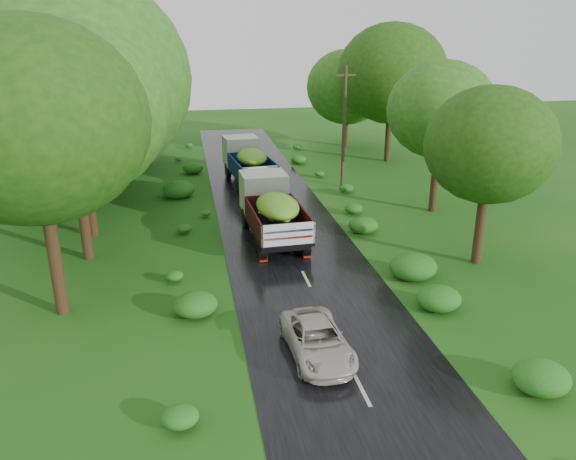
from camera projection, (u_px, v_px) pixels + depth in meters
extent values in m
plane|color=#144E10|center=(362.00, 391.00, 16.91)|extent=(120.00, 120.00, 0.00)
cube|color=black|center=(323.00, 312.00, 21.52)|extent=(6.50, 80.00, 0.02)
cube|color=#BFB78C|center=(362.00, 390.00, 16.90)|extent=(0.12, 1.60, 0.00)
cube|color=#BFB78C|center=(329.00, 324.00, 20.60)|extent=(0.12, 1.60, 0.00)
cube|color=#BFB78C|center=(306.00, 279.00, 24.29)|extent=(0.12, 1.60, 0.00)
cube|color=#BFB78C|center=(289.00, 245.00, 27.98)|extent=(0.12, 1.60, 0.00)
cube|color=#BFB78C|center=(276.00, 219.00, 31.67)|extent=(0.12, 1.60, 0.00)
cube|color=#BFB78C|center=(266.00, 199.00, 35.36)|extent=(0.12, 1.60, 0.00)
cube|color=#BFB78C|center=(258.00, 182.00, 39.05)|extent=(0.12, 1.60, 0.00)
cube|color=#BFB78C|center=(251.00, 169.00, 42.74)|extent=(0.12, 1.60, 0.00)
cube|color=#BFB78C|center=(245.00, 157.00, 46.43)|extent=(0.12, 1.60, 0.00)
cube|color=#BFB78C|center=(240.00, 147.00, 50.12)|extent=(0.12, 1.60, 0.00)
cube|color=#BFB78C|center=(236.00, 139.00, 53.81)|extent=(0.12, 1.60, 0.00)
cube|color=black|center=(273.00, 227.00, 28.50)|extent=(2.15, 6.15, 0.30)
cylinder|color=black|center=(246.00, 218.00, 30.34)|extent=(0.35, 1.09, 1.08)
cylinder|color=black|center=(283.00, 215.00, 30.79)|extent=(0.35, 1.09, 1.08)
cylinder|color=black|center=(258.00, 241.00, 27.07)|extent=(0.35, 1.09, 1.08)
cylinder|color=black|center=(300.00, 238.00, 27.52)|extent=(0.35, 1.09, 1.08)
cylinder|color=black|center=(262.00, 249.00, 26.06)|extent=(0.35, 1.09, 1.08)
cylinder|color=black|center=(305.00, 246.00, 26.51)|extent=(0.35, 1.09, 1.08)
cube|color=maroon|center=(264.00, 257.00, 25.81)|extent=(0.37, 0.06, 0.48)
cube|color=maroon|center=(307.00, 253.00, 26.26)|extent=(0.37, 0.06, 0.48)
cube|color=silver|center=(264.00, 192.00, 30.31)|extent=(2.47, 2.16, 2.05)
cube|color=black|center=(278.00, 230.00, 27.38)|extent=(2.70, 4.75, 0.17)
cube|color=#410B0E|center=(253.00, 220.00, 26.92)|extent=(0.31, 4.63, 1.02)
cube|color=#410B0E|center=(302.00, 217.00, 27.43)|extent=(0.31, 4.63, 1.02)
cube|color=#410B0E|center=(268.00, 205.00, 29.25)|extent=(2.48, 0.21, 1.02)
cube|color=silver|center=(288.00, 234.00, 25.10)|extent=(2.48, 0.21, 1.02)
ellipsoid|color=#548718|center=(278.00, 206.00, 26.95)|extent=(2.27, 3.99, 1.08)
cube|color=black|center=(249.00, 174.00, 38.50)|extent=(2.47, 6.12, 0.30)
cylinder|color=black|center=(228.00, 170.00, 40.22)|extent=(0.41, 1.08, 1.06)
cylinder|color=black|center=(256.00, 168.00, 40.78)|extent=(0.41, 1.08, 1.06)
cylinder|color=black|center=(238.00, 183.00, 37.06)|extent=(0.41, 1.08, 1.06)
cylinder|color=black|center=(268.00, 180.00, 37.62)|extent=(0.41, 1.08, 1.06)
cylinder|color=black|center=(242.00, 187.00, 36.08)|extent=(0.41, 1.08, 1.06)
cylinder|color=black|center=(272.00, 184.00, 36.64)|extent=(0.41, 1.08, 1.06)
cube|color=maroon|center=(243.00, 192.00, 35.84)|extent=(0.36, 0.08, 0.48)
cube|color=maroon|center=(274.00, 189.00, 36.40)|extent=(0.36, 0.08, 0.48)
cube|color=silver|center=(241.00, 151.00, 40.24)|extent=(2.54, 2.26, 2.01)
cube|color=black|center=(252.00, 175.00, 37.42)|extent=(2.92, 4.79, 0.17)
cube|color=navy|center=(235.00, 167.00, 36.90)|extent=(0.59, 4.53, 1.01)
cube|color=navy|center=(269.00, 165.00, 37.54)|extent=(0.59, 4.53, 1.01)
cube|color=navy|center=(245.00, 159.00, 39.22)|extent=(2.43, 0.35, 1.01)
cube|color=silver|center=(260.00, 174.00, 35.21)|extent=(2.43, 0.35, 1.01)
ellipsoid|color=#548718|center=(252.00, 157.00, 37.00)|extent=(2.45, 4.02, 1.06)
imported|color=beige|center=(317.00, 340.00, 18.53)|extent=(2.05, 4.11, 1.12)
cylinder|color=#382616|center=(344.00, 128.00, 36.88)|extent=(0.25, 0.25, 7.91)
cube|color=#382616|center=(346.00, 75.00, 35.71)|extent=(1.38, 0.31, 0.10)
cylinder|color=black|center=(47.00, 210.00, 20.08)|extent=(0.48, 0.48, 8.28)
ellipsoid|color=#15440D|center=(33.00, 122.00, 18.99)|extent=(3.96, 3.96, 3.57)
cylinder|color=black|center=(78.00, 178.00, 25.13)|extent=(0.47, 0.47, 7.81)
ellipsoid|color=#15440D|center=(69.00, 111.00, 24.10)|extent=(4.12, 4.12, 3.71)
cylinder|color=black|center=(86.00, 169.00, 28.10)|extent=(0.45, 0.45, 7.14)
ellipsoid|color=#15440D|center=(79.00, 114.00, 27.16)|extent=(3.88, 3.88, 3.49)
cylinder|color=black|center=(77.00, 138.00, 32.10)|extent=(0.48, 0.48, 8.51)
ellipsoid|color=#15440D|center=(69.00, 80.00, 30.98)|extent=(5.18, 5.18, 4.66)
cylinder|color=black|center=(126.00, 127.00, 39.21)|extent=(0.45, 0.45, 7.26)
ellipsoid|color=#15440D|center=(122.00, 86.00, 38.26)|extent=(3.80, 3.80, 3.42)
cylinder|color=black|center=(105.00, 117.00, 42.11)|extent=(0.46, 0.46, 7.62)
ellipsoid|color=#15440D|center=(101.00, 77.00, 41.11)|extent=(5.06, 5.06, 4.55)
cylinder|color=black|center=(121.00, 103.00, 46.11)|extent=(0.48, 0.48, 8.47)
ellipsoid|color=#15440D|center=(117.00, 63.00, 45.00)|extent=(4.04, 4.04, 3.64)
cylinder|color=black|center=(483.00, 198.00, 24.92)|extent=(0.43, 0.43, 6.26)
ellipsoid|color=#1D5715|center=(490.00, 145.00, 24.10)|extent=(3.36, 3.36, 3.03)
cylinder|color=black|center=(437.00, 155.00, 32.03)|extent=(0.44, 0.44, 6.71)
ellipsoid|color=#1D5715|center=(441.00, 110.00, 31.15)|extent=(3.48, 3.48, 3.13)
cylinder|color=black|center=(390.00, 112.00, 43.86)|extent=(0.47, 0.47, 7.75)
ellipsoid|color=#1D5715|center=(392.00, 73.00, 42.84)|extent=(4.10, 4.10, 3.69)
cylinder|color=black|center=(346.00, 113.00, 49.85)|extent=(0.42, 0.42, 5.91)
ellipsoid|color=#1D5715|center=(347.00, 87.00, 49.07)|extent=(3.79, 3.79, 3.41)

